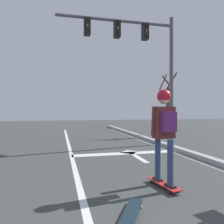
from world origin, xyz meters
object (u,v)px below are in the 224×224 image
(skateboard, at_px, (164,184))
(skater, at_px, (164,123))
(roadside_tree, at_px, (168,108))
(traffic_signal_mast, at_px, (140,49))
(spare_skateboard, at_px, (131,212))

(skateboard, xyz_separation_m, skater, (0.00, -0.02, 1.11))
(skateboard, bearing_deg, skater, -81.70)
(skateboard, distance_m, roadside_tree, 8.18)
(skater, relative_size, roadside_tree, 0.50)
(traffic_signal_mast, bearing_deg, skateboard, -105.66)
(traffic_signal_mast, distance_m, roadside_tree, 4.21)
(spare_skateboard, distance_m, traffic_signal_mast, 7.10)
(skater, xyz_separation_m, spare_skateboard, (-0.93, -0.87, -1.12))
(skateboard, bearing_deg, traffic_signal_mast, 74.34)
(skateboard, relative_size, roadside_tree, 0.25)
(spare_skateboard, xyz_separation_m, roadside_tree, (4.77, 7.96, 1.45))
(traffic_signal_mast, bearing_deg, skater, -105.59)
(skater, height_order, roadside_tree, roadside_tree)
(skater, xyz_separation_m, roadside_tree, (3.84, 7.08, 0.33))
(spare_skateboard, bearing_deg, traffic_signal_mast, 68.09)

